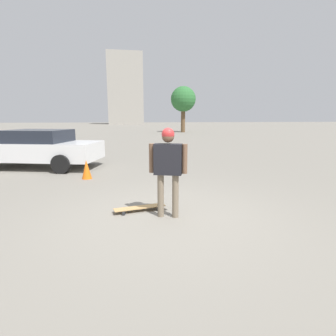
{
  "coord_description": "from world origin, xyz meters",
  "views": [
    {
      "loc": [
        4.38,
        -0.77,
        1.73
      ],
      "look_at": [
        0.0,
        0.0,
        0.89
      ],
      "focal_mm": 28.0,
      "sensor_mm": 36.0,
      "label": 1
    }
  ],
  "objects": [
    {
      "name": "car_parked_near",
      "position": [
        -5.48,
        -3.72,
        0.7
      ],
      "size": [
        2.91,
        4.67,
        1.34
      ],
      "rotation": [
        0.0,
        0.0,
        -1.85
      ],
      "color": "silver",
      "rests_on": "ground_plane"
    },
    {
      "name": "traffic_cone",
      "position": [
        -3.35,
        -1.8,
        0.28
      ],
      "size": [
        0.28,
        0.28,
        0.55
      ],
      "color": "orange",
      "rests_on": "ground_plane"
    },
    {
      "name": "tree_distant",
      "position": [
        -27.91,
        6.83,
        3.98
      ],
      "size": [
        3.06,
        3.06,
        5.58
      ],
      "color": "brown",
      "rests_on": "ground_plane"
    },
    {
      "name": "skateboard",
      "position": [
        -0.38,
        -0.48,
        0.07
      ],
      "size": [
        0.39,
        1.0,
        0.08
      ],
      "rotation": [
        0.0,
        0.0,
        -1.38
      ],
      "color": "tan",
      "rests_on": "ground_plane"
    },
    {
      "name": "ground_plane",
      "position": [
        0.0,
        0.0,
        0.0
      ],
      "size": [
        220.0,
        220.0,
        0.0
      ],
      "primitive_type": "plane",
      "color": "gray"
    },
    {
      "name": "building_block_distant",
      "position": [
        -78.49,
        0.72,
        10.15
      ],
      "size": [
        9.86,
        10.15,
        20.3
      ],
      "color": "#9E998E",
      "rests_on": "ground_plane"
    },
    {
      "name": "person",
      "position": [
        0.0,
        0.0,
        0.99
      ],
      "size": [
        0.34,
        0.64,
        1.58
      ],
      "rotation": [
        0.0,
        0.0,
        1.25
      ],
      "color": "#7A6B56",
      "rests_on": "ground_plane"
    }
  ]
}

